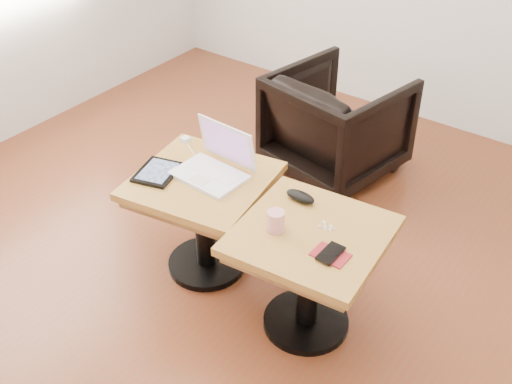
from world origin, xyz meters
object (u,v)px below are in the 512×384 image
Objects in this scene: striped_cup at (276,221)px; armchair at (337,124)px; side_table_left at (203,201)px; side_table_right at (310,257)px; laptop at (215,165)px.

armchair is (-0.44, 1.29, -0.27)m from striped_cup.
side_table_left is 1.18m from armchair.
side_table_left is 0.63m from side_table_right.
side_table_right is 1.95× the size of laptop.
armchair is at bearing 108.96° from striped_cup.
side_table_right is at bearing -12.51° from side_table_left.
armchair is at bearing 91.36° from laptop.
striped_cup reaches higher than side_table_right.
side_table_left is at bearing 167.04° from striped_cup.
side_table_left is 2.05× the size of laptop.
laptop is at bearing 58.03° from side_table_left.
striped_cup is at bearing -22.17° from side_table_left.
laptop is 1.14m from armchair.
laptop reaches higher than side_table_right.
side_table_right is 7.06× the size of striped_cup.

